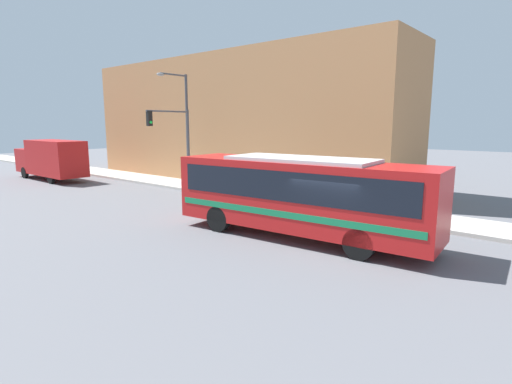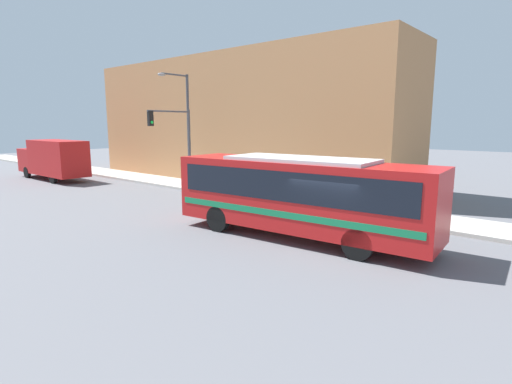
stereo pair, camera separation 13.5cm
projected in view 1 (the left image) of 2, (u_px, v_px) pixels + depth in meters
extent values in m
plane|color=slate|center=(334.00, 248.00, 14.29)|extent=(120.00, 120.00, 0.00)
cube|color=#B7B2A8|center=(145.00, 179.00, 31.39)|extent=(2.95, 70.00, 0.17)
cube|color=#B27A4C|center=(235.00, 120.00, 30.52)|extent=(6.00, 26.91, 9.26)
cube|color=red|center=(300.00, 194.00, 15.21)|extent=(3.21, 10.39, 2.55)
cube|color=black|center=(300.00, 182.00, 15.13)|extent=(3.19, 9.58, 1.08)
cube|color=#197F4C|center=(299.00, 209.00, 15.30)|extent=(3.22, 9.99, 0.24)
cube|color=silver|center=(300.00, 160.00, 14.98)|extent=(2.67, 5.78, 0.16)
cylinder|color=black|center=(250.00, 210.00, 18.09)|extent=(0.36, 1.07, 1.06)
cylinder|color=black|center=(218.00, 219.00, 16.35)|extent=(0.36, 1.07, 1.06)
cylinder|color=black|center=(381.00, 230.00, 14.68)|extent=(0.36, 1.07, 1.06)
cylinder|color=black|center=(359.00, 244.00, 12.94)|extent=(0.36, 1.07, 1.06)
cube|color=#B21919|center=(56.00, 158.00, 30.58)|extent=(2.22, 5.87, 2.66)
cube|color=#B21919|center=(34.00, 160.00, 33.22)|extent=(2.11, 2.28, 1.88)
cylinder|color=black|center=(25.00, 173.00, 32.39)|extent=(0.25, 0.90, 0.90)
cylinder|color=black|center=(51.00, 178.00, 29.39)|extent=(0.25, 0.90, 0.90)
cylinder|color=red|center=(305.00, 200.00, 20.92)|extent=(0.23, 0.23, 0.54)
sphere|color=red|center=(305.00, 193.00, 20.86)|extent=(0.22, 0.22, 0.22)
cylinder|color=red|center=(307.00, 200.00, 20.83)|extent=(0.11, 0.14, 0.11)
cylinder|color=#47474C|center=(189.00, 149.00, 26.51)|extent=(0.16, 0.16, 5.12)
cylinder|color=#47474C|center=(168.00, 111.00, 24.89)|extent=(3.20, 0.11, 0.11)
cube|color=black|center=(149.00, 118.00, 23.91)|extent=(0.30, 0.24, 0.90)
sphere|color=#19D83F|center=(151.00, 122.00, 23.86)|extent=(0.18, 0.18, 0.18)
cylinder|color=#47474C|center=(240.00, 185.00, 23.78)|extent=(0.06, 0.06, 1.19)
cylinder|color=#4C4C51|center=(240.00, 173.00, 23.66)|extent=(0.14, 0.14, 0.22)
cylinder|color=#47474C|center=(187.00, 132.00, 26.52)|extent=(0.18, 0.18, 7.36)
cylinder|color=#47474C|center=(173.00, 75.00, 25.15)|extent=(2.01, 0.11, 0.11)
ellipsoid|color=gray|center=(160.00, 74.00, 24.40)|extent=(0.56, 0.28, 0.20)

